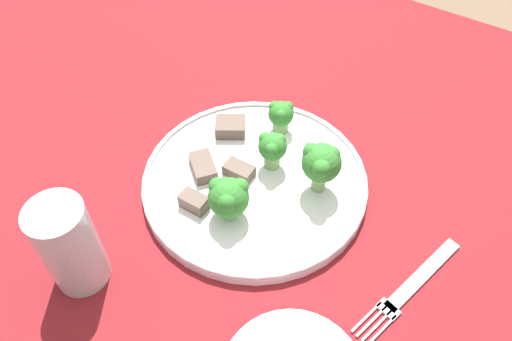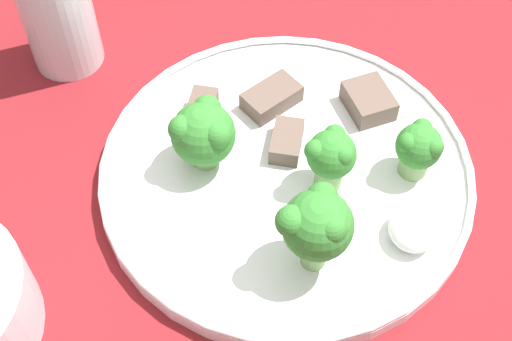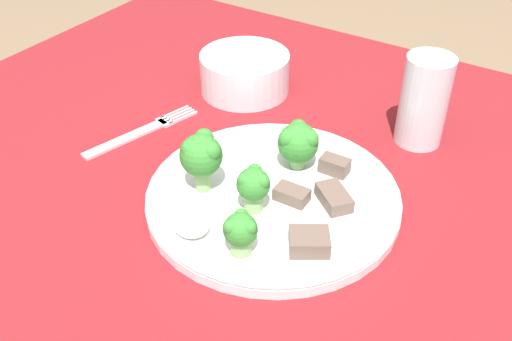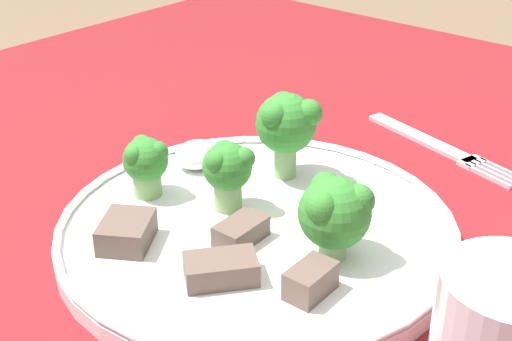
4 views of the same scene
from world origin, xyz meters
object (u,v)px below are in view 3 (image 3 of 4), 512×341
at_px(cream_bowl, 245,74).
at_px(drinking_glass, 423,105).
at_px(dinner_plate, 273,197).
at_px(fork, 141,132).

height_order(cream_bowl, drinking_glass, drinking_glass).
bearing_deg(dinner_plate, drinking_glass, 66.79).
relative_size(dinner_plate, drinking_glass, 2.42).
bearing_deg(cream_bowl, fork, -106.71).
relative_size(fork, drinking_glass, 1.45).
xyz_separation_m(dinner_plate, cream_bowl, (-0.17, 0.20, 0.02)).
height_order(fork, cream_bowl, cream_bowl).
relative_size(cream_bowl, drinking_glass, 1.10).
xyz_separation_m(fork, cream_bowl, (0.05, 0.17, 0.03)).
bearing_deg(fork, cream_bowl, 73.29).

